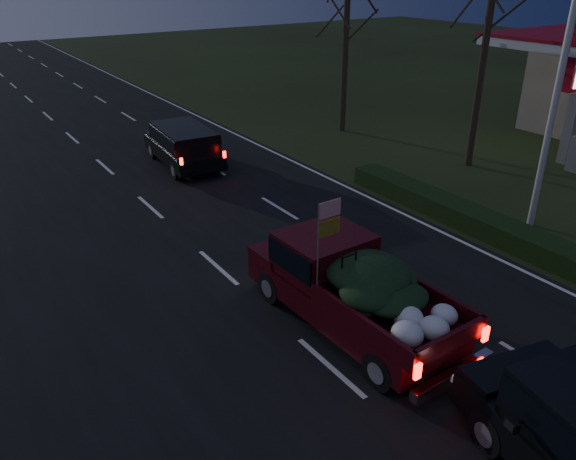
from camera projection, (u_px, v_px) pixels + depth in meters
ground at (330, 368)px, 11.51m from camera, size 120.00×120.00×0.00m
road_asphalt at (330, 367)px, 11.51m from camera, size 14.00×120.00×0.02m
hedge_row at (470, 218)px, 17.54m from camera, size 1.00×10.00×0.60m
light_pole at (567, 44)px, 15.40m from camera, size 0.50×0.90×9.16m
bare_tree_far at (347, 18)px, 25.52m from camera, size 3.60×3.60×7.00m
pickup_truck at (351, 283)px, 12.46m from camera, size 2.26×5.53×2.87m
lead_suv at (184, 142)px, 22.50m from camera, size 2.25×4.69×1.31m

